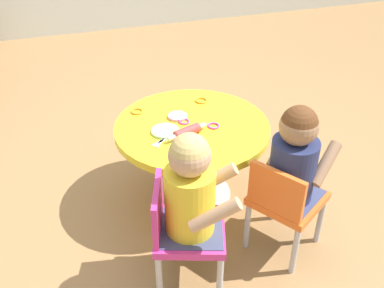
{
  "coord_description": "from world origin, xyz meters",
  "views": [
    {
      "loc": [
        -0.6,
        -1.89,
        1.69
      ],
      "look_at": [
        0.0,
        0.0,
        0.36
      ],
      "focal_mm": 41.85,
      "sensor_mm": 36.0,
      "label": 1
    }
  ],
  "objects": [
    {
      "name": "cookie_cutter_3",
      "position": [
        0.13,
        0.23,
        0.49
      ],
      "size": [
        0.07,
        0.07,
        0.01
      ],
      "primitive_type": "torus",
      "color": "orange",
      "rests_on": "craft_table"
    },
    {
      "name": "child_chair_right",
      "position": [
        0.29,
        -0.51,
        0.31
      ],
      "size": [
        0.42,
        0.42,
        0.54
      ],
      "color": "#B7B7BC",
      "rests_on": "ground"
    },
    {
      "name": "playdough_blob_1",
      "position": [
        -0.05,
        0.09,
        0.49
      ],
      "size": [
        0.1,
        0.1,
        0.01
      ],
      "primitive_type": "cylinder",
      "color": "pink",
      "rests_on": "craft_table"
    },
    {
      "name": "seated_child_left",
      "position": [
        -0.18,
        -0.56,
        0.53
      ],
      "size": [
        0.41,
        0.36,
        0.51
      ],
      "color": "#3F4772",
      "rests_on": "ground"
    },
    {
      "name": "playdough_blob_0",
      "position": [
        -0.15,
        -0.03,
        0.49
      ],
      "size": [
        0.14,
        0.14,
        0.01
      ],
      "primitive_type": "cylinder",
      "color": "#B2E58C",
      "rests_on": "craft_table"
    },
    {
      "name": "cookie_cutter_1",
      "position": [
        -0.03,
        0.04,
        0.49
      ],
      "size": [
        0.06,
        0.06,
        0.01
      ],
      "primitive_type": "torus",
      "color": "#D83FA5",
      "rests_on": "craft_table"
    },
    {
      "name": "rolling_pin",
      "position": [
        -0.06,
        -0.09,
        0.51
      ],
      "size": [
        0.22,
        0.1,
        0.05
      ],
      "color": "#D83F3F",
      "rests_on": "craft_table"
    },
    {
      "name": "craft_scissors",
      "position": [
        -0.17,
        -0.09,
        0.48
      ],
      "size": [
        0.14,
        0.13,
        0.01
      ],
      "color": "silver",
      "rests_on": "craft_table"
    },
    {
      "name": "ground_plane",
      "position": [
        0.0,
        0.0,
        0.0
      ],
      "size": [
        10.0,
        10.0,
        0.0
      ],
      "primitive_type": "plane",
      "color": "#9E7247"
    },
    {
      "name": "seated_child_right",
      "position": [
        0.32,
        -0.49,
        0.53
      ],
      "size": [
        0.44,
        0.41,
        0.51
      ],
      "color": "#3F4772",
      "rests_on": "ground"
    },
    {
      "name": "cookie_cutter_0",
      "position": [
        -0.25,
        0.22,
        0.49
      ],
      "size": [
        0.07,
        0.07,
        0.01
      ],
      "primitive_type": "torus",
      "color": "orange",
      "rests_on": "craft_table"
    },
    {
      "name": "craft_table",
      "position": [
        0.0,
        0.0,
        0.35
      ],
      "size": [
        0.81,
        0.81,
        0.48
      ],
      "color": "silver",
      "rests_on": "ground"
    },
    {
      "name": "cookie_cutter_2",
      "position": [
        0.1,
        -0.05,
        0.49
      ],
      "size": [
        0.06,
        0.06,
        0.01
      ],
      "primitive_type": "torus",
      "color": "#D83FA5",
      "rests_on": "craft_table"
    },
    {
      "name": "child_chair_left",
      "position": [
        -0.22,
        -0.54,
        0.31
      ],
      "size": [
        0.38,
        0.38,
        0.54
      ],
      "color": "#B7B7BC",
      "rests_on": "ground"
    }
  ]
}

